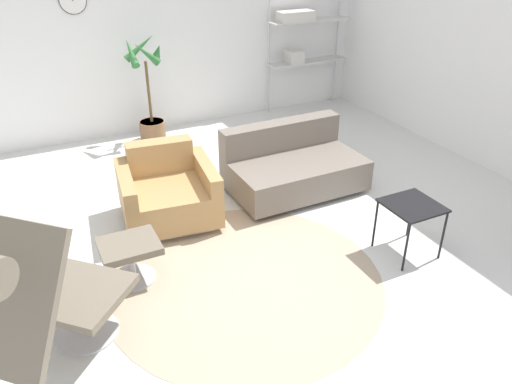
{
  "coord_description": "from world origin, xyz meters",
  "views": [
    {
      "loc": [
        -1.42,
        -3.26,
        2.58
      ],
      "look_at": [
        0.22,
        0.06,
        0.55
      ],
      "focal_mm": 35.0,
      "sensor_mm": 36.0,
      "label": 1
    }
  ],
  "objects_px": {
    "potted_plant": "(150,104)",
    "shelf_unit": "(301,36)",
    "lounge_chair": "(24,291)",
    "couch_low": "(293,168)",
    "ottoman": "(130,253)",
    "armchair_red": "(168,194)",
    "side_table": "(412,210)"
  },
  "relations": [
    {
      "from": "potted_plant",
      "to": "shelf_unit",
      "type": "height_order",
      "value": "shelf_unit"
    },
    {
      "from": "lounge_chair",
      "to": "couch_low",
      "type": "height_order",
      "value": "lounge_chair"
    },
    {
      "from": "ottoman",
      "to": "shelf_unit",
      "type": "bearing_deg",
      "value": 42.06
    },
    {
      "from": "armchair_red",
      "to": "potted_plant",
      "type": "bearing_deg",
      "value": -94.93
    },
    {
      "from": "potted_plant",
      "to": "shelf_unit",
      "type": "bearing_deg",
      "value": 4.64
    },
    {
      "from": "ottoman",
      "to": "couch_low",
      "type": "height_order",
      "value": "couch_low"
    },
    {
      "from": "couch_low",
      "to": "ottoman",
      "type": "bearing_deg",
      "value": 21.53
    },
    {
      "from": "potted_plant",
      "to": "lounge_chair",
      "type": "bearing_deg",
      "value": -115.66
    },
    {
      "from": "couch_low",
      "to": "potted_plant",
      "type": "height_order",
      "value": "potted_plant"
    },
    {
      "from": "lounge_chair",
      "to": "armchair_red",
      "type": "height_order",
      "value": "lounge_chair"
    },
    {
      "from": "armchair_red",
      "to": "side_table",
      "type": "xyz_separation_m",
      "value": [
        1.68,
        -1.47,
        0.17
      ]
    },
    {
      "from": "couch_low",
      "to": "armchair_red",
      "type": "bearing_deg",
      "value": -0.41
    },
    {
      "from": "lounge_chair",
      "to": "shelf_unit",
      "type": "xyz_separation_m",
      "value": [
        4.03,
        3.73,
        0.39
      ]
    },
    {
      "from": "potted_plant",
      "to": "ottoman",
      "type": "bearing_deg",
      "value": -109.08
    },
    {
      "from": "armchair_red",
      "to": "potted_plant",
      "type": "relative_size",
      "value": 0.71
    },
    {
      "from": "armchair_red",
      "to": "shelf_unit",
      "type": "xyz_separation_m",
      "value": [
        2.74,
        2.19,
        0.85
      ]
    },
    {
      "from": "armchair_red",
      "to": "shelf_unit",
      "type": "bearing_deg",
      "value": -134.77
    },
    {
      "from": "couch_low",
      "to": "potted_plant",
      "type": "distance_m",
      "value": 2.24
    },
    {
      "from": "couch_low",
      "to": "potted_plant",
      "type": "relative_size",
      "value": 1.03
    },
    {
      "from": "armchair_red",
      "to": "potted_plant",
      "type": "xyz_separation_m",
      "value": [
        0.41,
        2.0,
        0.23
      ]
    },
    {
      "from": "lounge_chair",
      "to": "armchair_red",
      "type": "distance_m",
      "value": 2.07
    },
    {
      "from": "ottoman",
      "to": "armchair_red",
      "type": "xyz_separation_m",
      "value": [
        0.55,
        0.78,
        0.01
      ]
    },
    {
      "from": "lounge_chair",
      "to": "side_table",
      "type": "distance_m",
      "value": 2.99
    },
    {
      "from": "lounge_chair",
      "to": "ottoman",
      "type": "height_order",
      "value": "lounge_chair"
    },
    {
      "from": "potted_plant",
      "to": "side_table",
      "type": "bearing_deg",
      "value": -69.84
    },
    {
      "from": "ottoman",
      "to": "armchair_red",
      "type": "height_order",
      "value": "armchair_red"
    },
    {
      "from": "armchair_red",
      "to": "side_table",
      "type": "bearing_deg",
      "value": 145.45
    },
    {
      "from": "lounge_chair",
      "to": "ottoman",
      "type": "relative_size",
      "value": 2.67
    },
    {
      "from": "shelf_unit",
      "to": "couch_low",
      "type": "bearing_deg",
      "value": -121.82
    },
    {
      "from": "ottoman",
      "to": "shelf_unit",
      "type": "xyz_separation_m",
      "value": [
        3.29,
        2.97,
        0.85
      ]
    },
    {
      "from": "side_table",
      "to": "potted_plant",
      "type": "distance_m",
      "value": 3.7
    },
    {
      "from": "side_table",
      "to": "ottoman",
      "type": "bearing_deg",
      "value": 162.93
    }
  ]
}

